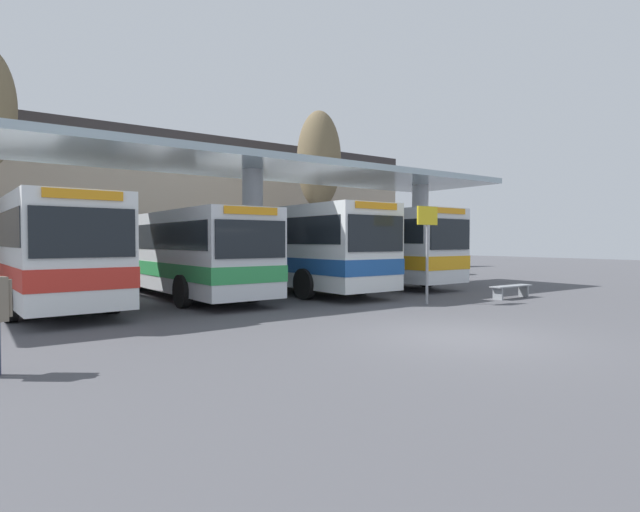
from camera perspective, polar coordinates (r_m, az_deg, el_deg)
ground_plane at (r=11.18m, az=15.85°, el=-8.89°), size 100.00×100.00×0.00m
townhouse_backdrop at (r=31.28m, az=-19.42°, el=7.20°), size 40.00×0.58×8.73m
station_canopy at (r=18.59m, az=-7.71°, el=8.49°), size 22.56×5.27×4.89m
transit_bus_left_bay at (r=18.60m, az=-29.40°, el=0.83°), size 3.14×12.20×3.25m
transit_bus_center_bay at (r=19.42m, az=-15.79°, el=0.67°), size 2.83×11.35×3.05m
transit_bus_right_bay at (r=21.15m, az=-4.51°, el=1.24°), size 2.95×12.00×3.34m
transit_bus_far_right_bay at (r=24.30m, az=3.54°, el=1.34°), size 3.05×12.06×3.36m
waiting_bench_near_pillar at (r=19.07m, az=20.99°, el=-3.50°), size 1.92×0.44×0.46m
info_sign_platform at (r=16.52m, az=12.16°, el=2.39°), size 0.90×0.09×3.17m
poplar_tree_behind_right at (r=31.20m, az=-0.12°, el=10.83°), size 2.72×2.72×10.04m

